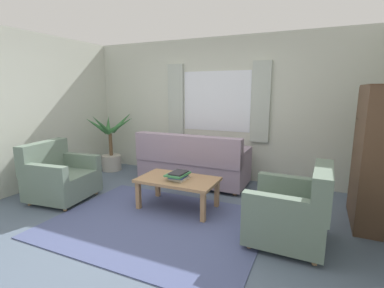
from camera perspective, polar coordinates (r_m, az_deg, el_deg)
The scene contains 12 objects.
ground_plane at distance 3.70m, azimuth -7.38°, elevation -15.76°, with size 6.24×6.24×0.00m, color slate.
wall_back at distance 5.37m, azimuth 5.13°, elevation 7.07°, with size 5.32×0.12×2.60m, color beige.
wall_left at distance 5.25m, azimuth -33.42°, elevation 5.24°, with size 0.12×4.40×2.60m, color beige.
window_with_curtains at distance 5.28m, azimuth 4.85°, elevation 8.64°, with size 1.98×0.07×1.40m.
area_rug at distance 3.70m, azimuth -7.38°, elevation -15.68°, with size 2.61×1.97×0.01m, color #4C5684.
couch at distance 4.98m, azimuth 0.08°, elevation -4.06°, with size 1.90×0.82×0.92m.
armchair_left at distance 4.76m, azimuth -25.38°, elevation -6.03°, with size 0.91×0.92×0.88m.
armchair_right at distance 3.32m, azimuth 19.87°, elevation -12.81°, with size 0.84×0.86×0.88m.
coffee_table at distance 3.97m, azimuth -2.89°, elevation -7.79°, with size 1.10×0.64×0.44m.
book_stack_on_table at distance 3.91m, azimuth -2.80°, elevation -6.41°, with size 0.27×0.35×0.10m.
potted_plant at distance 6.06m, azimuth -16.09°, elevation -0.94°, with size 0.91×1.16×1.23m.
bookshelf at distance 4.02m, azimuth 32.15°, elevation -1.73°, with size 0.30×0.94×1.72m.
Camera 1 is at (1.77, -2.80, 1.65)m, focal length 26.23 mm.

